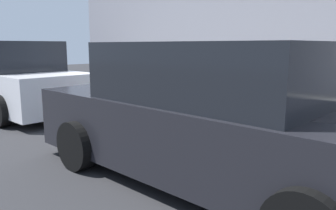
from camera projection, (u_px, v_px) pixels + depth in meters
ground_plane at (136, 115)px, 7.80m from camera, size 40.00×40.00×0.00m
sidewalk_curb at (204, 100)px, 9.52m from camera, size 18.00×5.00×0.14m
suitcase_maroon_0 at (289, 114)px, 5.85m from camera, size 0.43×0.24×0.80m
suitcase_red_1 at (258, 109)px, 6.21m from camera, size 0.48×0.26×0.64m
suitcase_olive_2 at (233, 103)px, 6.65m from camera, size 0.45×0.28×0.89m
suitcase_silver_3 at (208, 101)px, 6.98m from camera, size 0.43×0.29×0.95m
suitcase_black_4 at (188, 96)px, 7.38m from camera, size 0.48×0.28×0.90m
suitcase_teal_5 at (172, 93)px, 7.80m from camera, size 0.39×0.25×1.04m
fire_hydrant at (144, 86)px, 8.43m from camera, size 0.39×0.21×0.84m
bollard_post at (126, 88)px, 8.73m from camera, size 0.17×0.17×0.70m
parked_car_charcoal_0 at (211, 118)px, 3.89m from camera, size 4.81×2.09×1.63m
parked_car_white_1 at (12, 79)px, 8.11m from camera, size 4.77×2.12×1.68m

